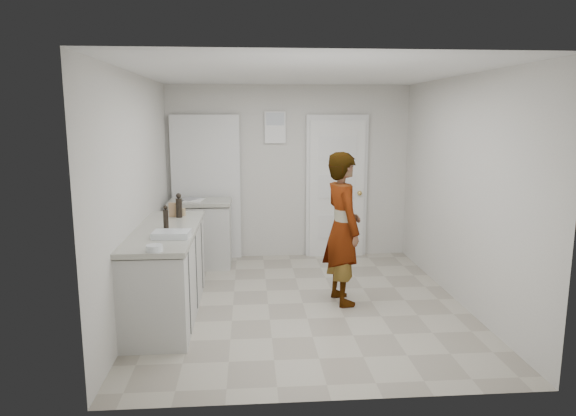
{
  "coord_description": "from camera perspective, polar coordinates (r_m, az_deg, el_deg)",
  "views": [
    {
      "loc": [
        -0.59,
        -5.43,
        2.07
      ],
      "look_at": [
        -0.14,
        0.4,
        1.01
      ],
      "focal_mm": 32.0,
      "sensor_mm": 36.0,
      "label": 1
    }
  ],
  "objects": [
    {
      "name": "ground",
      "position": [
        5.84,
        1.66,
        -10.52
      ],
      "size": [
        4.0,
        4.0,
        0.0
      ],
      "primitive_type": "plane",
      "color": "gray",
      "rests_on": "ground"
    },
    {
      "name": "person",
      "position": [
        5.68,
        6.09,
        -2.28
      ],
      "size": [
        0.52,
        0.69,
        1.69
      ],
      "primitive_type": "imported",
      "rotation": [
        0.0,
        0.0,
        1.77
      ],
      "color": "silver",
      "rests_on": "ground"
    },
    {
      "name": "egg_bowl",
      "position": [
        4.54,
        -14.62,
        -4.34
      ],
      "size": [
        0.14,
        0.14,
        0.05
      ],
      "color": "silver",
      "rests_on": "main_counter"
    },
    {
      "name": "oil_cruet_b",
      "position": [
        5.41,
        -13.43,
        -1.0
      ],
      "size": [
        0.05,
        0.05,
        0.24
      ],
      "color": "black",
      "rests_on": "main_counter"
    },
    {
      "name": "baking_dish",
      "position": [
        5.01,
        -12.81,
        -2.89
      ],
      "size": [
        0.35,
        0.26,
        0.06
      ],
      "rotation": [
        0.0,
        0.0,
        -0.05
      ],
      "color": "silver",
      "rests_on": "main_counter"
    },
    {
      "name": "papers",
      "position": [
        7.13,
        -10.38,
        0.88
      ],
      "size": [
        0.29,
        0.34,
        0.01
      ],
      "primitive_type": "cube",
      "rotation": [
        0.0,
        0.0,
        -0.19
      ],
      "color": "white",
      "rests_on": "side_counter"
    },
    {
      "name": "cake_mix_box",
      "position": [
        6.02,
        -12.62,
        -0.19
      ],
      "size": [
        0.1,
        0.05,
        0.16
      ],
      "primitive_type": "cube",
      "rotation": [
        0.0,
        0.0,
        -0.1
      ],
      "color": "#946D4A",
      "rests_on": "main_counter"
    },
    {
      "name": "room_shell",
      "position": [
        7.47,
        -1.21,
        2.2
      ],
      "size": [
        4.0,
        4.0,
        4.0
      ],
      "color": "beige",
      "rests_on": "ground"
    },
    {
      "name": "main_counter",
      "position": [
        5.55,
        -13.28,
        -7.26
      ],
      "size": [
        0.64,
        1.96,
        0.93
      ],
      "color": "#BABBB6",
      "rests_on": "ground"
    },
    {
      "name": "spice_jar",
      "position": [
        6.06,
        -11.57,
        -0.44
      ],
      "size": [
        0.05,
        0.05,
        0.08
      ],
      "primitive_type": "cylinder",
      "color": "tan",
      "rests_on": "main_counter"
    },
    {
      "name": "oil_cruet_a",
      "position": [
        5.95,
        -12.02,
        0.23
      ],
      "size": [
        0.07,
        0.07,
        0.28
      ],
      "color": "black",
      "rests_on": "main_counter"
    },
    {
      "name": "side_counter",
      "position": [
        7.2,
        -9.6,
        -3.07
      ],
      "size": [
        0.84,
        0.61,
        0.93
      ],
      "color": "#BABBB6",
      "rests_on": "ground"
    }
  ]
}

